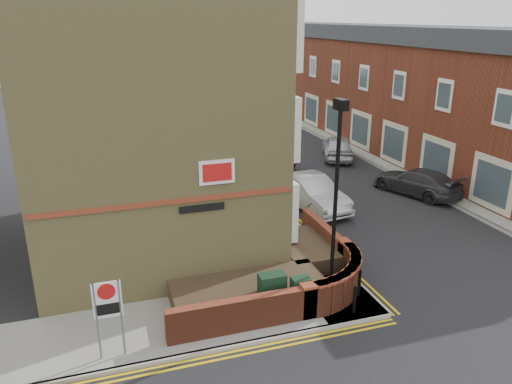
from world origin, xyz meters
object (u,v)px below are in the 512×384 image
object	(u,v)px
zone_sign	(108,306)
silver_car_near	(311,192)
utility_cabinet_large	(272,292)
lamppost	(335,205)

from	to	relation	value
zone_sign	silver_car_near	size ratio (longest dim) A/B	0.47
zone_sign	silver_car_near	world-z (taller)	zone_sign
utility_cabinet_large	lamppost	bearing A→B (deg)	-3.01
lamppost	utility_cabinet_large	xyz separation A→B (m)	(-1.90, 0.10, -2.62)
utility_cabinet_large	silver_car_near	size ratio (longest dim) A/B	0.26
zone_sign	silver_car_near	bearing A→B (deg)	42.24
lamppost	silver_car_near	bearing A→B (deg)	70.09
lamppost	utility_cabinet_large	world-z (taller)	lamppost
utility_cabinet_large	zone_sign	xyz separation A→B (m)	(-4.70, -0.80, 0.92)
lamppost	utility_cabinet_large	size ratio (longest dim) A/B	5.25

